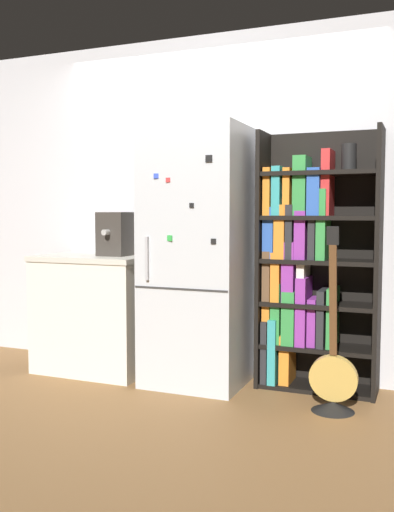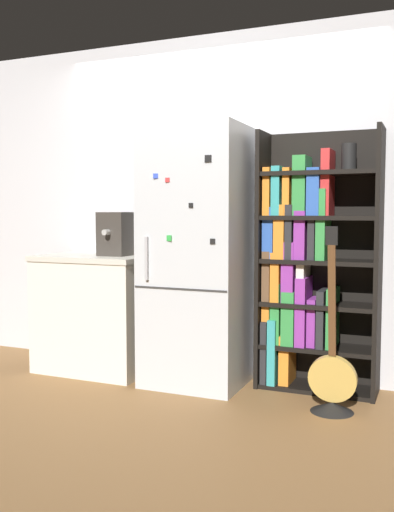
% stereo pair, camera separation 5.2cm
% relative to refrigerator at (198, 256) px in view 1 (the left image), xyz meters
% --- Properties ---
extents(ground_plane, '(16.00, 16.00, 0.00)m').
position_rel_refrigerator_xyz_m(ground_plane, '(0.00, -0.12, -0.93)').
color(ground_plane, olive).
extents(wall_back, '(8.00, 0.05, 2.60)m').
position_rel_refrigerator_xyz_m(wall_back, '(0.00, 0.35, 0.37)').
color(wall_back, silver).
rests_on(wall_back, ground_plane).
extents(refrigerator, '(0.70, 0.68, 1.86)m').
position_rel_refrigerator_xyz_m(refrigerator, '(0.00, 0.00, 0.00)').
color(refrigerator, silver).
rests_on(refrigerator, ground_plane).
extents(bookshelf, '(0.83, 0.34, 1.81)m').
position_rel_refrigerator_xyz_m(bookshelf, '(0.75, 0.18, -0.07)').
color(bookshelf, black).
rests_on(bookshelf, ground_plane).
extents(kitchen_counter, '(0.89, 0.65, 0.91)m').
position_rel_refrigerator_xyz_m(kitchen_counter, '(-0.86, 0.01, -0.47)').
color(kitchen_counter, silver).
rests_on(kitchen_counter, ground_plane).
extents(espresso_machine, '(0.23, 0.36, 0.34)m').
position_rel_refrigerator_xyz_m(espresso_machine, '(-0.70, 0.06, 0.15)').
color(espresso_machine, '#38332D').
rests_on(espresso_machine, kitchen_counter).
extents(guitar, '(0.30, 0.28, 1.16)m').
position_rel_refrigerator_xyz_m(guitar, '(1.02, -0.27, -0.76)').
color(guitar, black).
rests_on(guitar, ground_plane).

